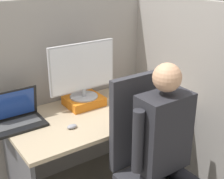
% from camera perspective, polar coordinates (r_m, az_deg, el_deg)
% --- Properties ---
extents(cubicle_panel_back, '(1.90, 0.04, 1.60)m').
position_cam_1_polar(cubicle_panel_back, '(2.81, -7.25, 0.00)').
color(cubicle_panel_back, gray).
rests_on(cubicle_panel_back, ground).
extents(cubicle_panel_right, '(0.04, 1.40, 1.60)m').
position_cam_1_polar(cubicle_panel_right, '(2.85, 10.34, 0.18)').
color(cubicle_panel_right, gray).
rests_on(cubicle_panel_right, ground).
extents(desk, '(1.40, 0.75, 0.74)m').
position_cam_1_polar(desk, '(2.60, -2.85, -7.77)').
color(desk, tan).
rests_on(desk, ground).
extents(paper_box, '(0.30, 0.25, 0.07)m').
position_cam_1_polar(paper_box, '(2.62, -5.14, -2.11)').
color(paper_box, orange).
rests_on(paper_box, desk).
extents(monitor, '(0.58, 0.23, 0.46)m').
position_cam_1_polar(monitor, '(2.53, -5.38, 3.55)').
color(monitor, '#B2B2B7').
rests_on(monitor, paper_box).
extents(laptop, '(0.37, 0.24, 0.26)m').
position_cam_1_polar(laptop, '(2.40, -16.96, -5.09)').
color(laptop, black).
rests_on(laptop, desk).
extents(mouse, '(0.08, 0.05, 0.03)m').
position_cam_1_polar(mouse, '(2.28, -7.33, -6.73)').
color(mouse, gray).
rests_on(mouse, desk).
extents(stapler, '(0.04, 0.16, 0.06)m').
position_cam_1_polar(stapler, '(2.88, 7.31, -0.09)').
color(stapler, '#2D2D33').
rests_on(stapler, desk).
extents(carrot_toy, '(0.05, 0.16, 0.05)m').
position_cam_1_polar(carrot_toy, '(2.39, 1.98, -4.92)').
color(carrot_toy, orange).
rests_on(carrot_toy, desk).
extents(office_chair, '(0.52, 0.56, 1.17)m').
position_cam_1_polar(office_chair, '(2.22, 6.79, -12.55)').
color(office_chair, '#2D2D33').
rests_on(office_chair, ground).
extents(person, '(0.48, 0.42, 1.31)m').
position_cam_1_polar(person, '(2.02, 10.28, -10.68)').
color(person, black).
rests_on(person, ground).
extents(coffee_mug, '(0.09, 0.09, 0.08)m').
position_cam_1_polar(coffee_mug, '(2.82, 1.28, -0.18)').
color(coffee_mug, '#A3332D').
rests_on(coffee_mug, desk).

